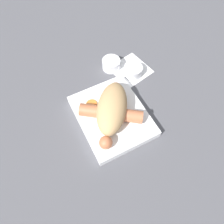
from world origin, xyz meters
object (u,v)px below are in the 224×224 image
at_px(food_tray, 112,116).
at_px(condiment_cup_near, 133,71).
at_px(bread_roll, 110,108).
at_px(condiment_cup_far, 111,64).
at_px(sausage, 111,113).

bearing_deg(food_tray, condiment_cup_near, -49.68).
distance_m(food_tray, bread_roll, 0.04).
relative_size(bread_roll, condiment_cup_far, 3.02).
bearing_deg(bread_roll, sausage, 171.95).
distance_m(condiment_cup_near, condiment_cup_far, 0.07).
height_order(condiment_cup_near, condiment_cup_far, same).
distance_m(bread_roll, sausage, 0.02).
xyz_separation_m(food_tray, condiment_cup_near, (0.11, -0.12, 0.00)).
bearing_deg(condiment_cup_far, sausage, 152.58).
relative_size(bread_roll, sausage, 1.03).
xyz_separation_m(bread_roll, condiment_cup_near, (0.10, -0.13, -0.04)).
distance_m(food_tray, sausage, 0.03).
bearing_deg(condiment_cup_far, food_tray, 153.39).
relative_size(food_tray, condiment_cup_far, 3.77).
height_order(bread_roll, condiment_cup_near, bread_roll).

